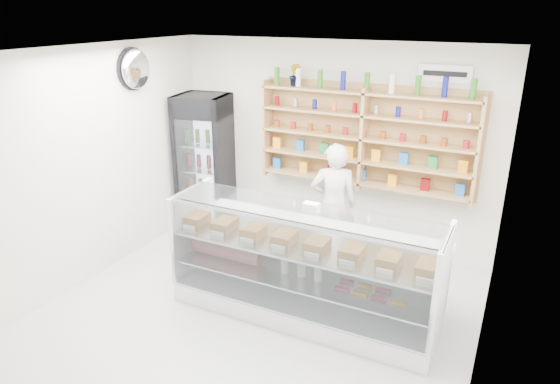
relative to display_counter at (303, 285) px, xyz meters
The scene contains 8 objects.
room 1.28m from the display_counter, 127.41° to the right, with size 5.00×5.00×5.00m.
display_counter is the anchor object (origin of this frame).
shop_worker 1.37m from the display_counter, 96.80° to the left, with size 0.59×0.39×1.62m, color silver.
drinks_cooler 2.85m from the display_counter, 146.05° to the left, with size 0.84×0.82×2.01m.
wall_shelving 2.15m from the display_counter, 88.32° to the left, with size 2.84×0.28×1.33m.
potted_plant 2.81m from the display_counter, 117.94° to the left, with size 0.16×0.13×0.30m, color #1E6626.
security_mirror 3.41m from the display_counter, 166.82° to the left, with size 0.15×0.50×0.50m, color silver.
wall_sign 2.98m from the display_counter, 63.20° to the left, with size 0.62×0.03×0.20m, color white.
Camera 1 is at (2.32, -3.75, 3.19)m, focal length 32.00 mm.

